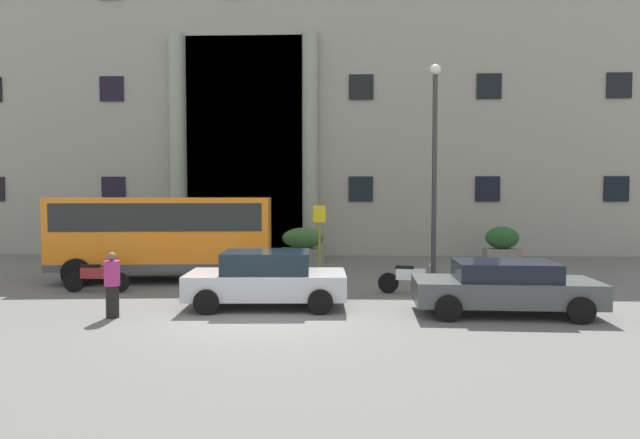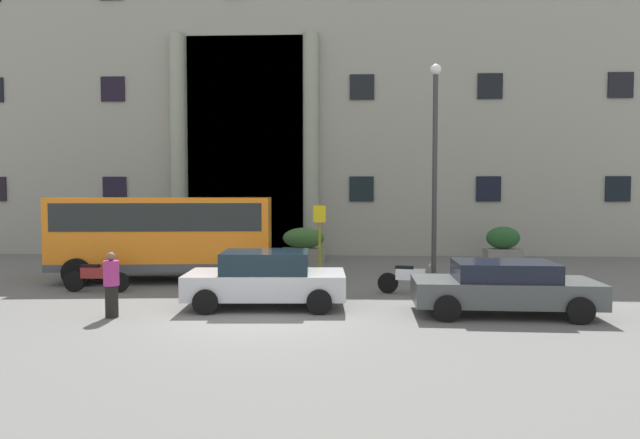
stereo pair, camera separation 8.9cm
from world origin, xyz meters
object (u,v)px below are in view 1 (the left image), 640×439
at_px(hedge_planter_entrance_left, 303,245).
at_px(lamppost_plaza_centre, 435,152).
at_px(motorcycle_near_kerb, 95,277).
at_px(motorcycle_far_end, 264,278).
at_px(hedge_planter_far_west, 171,246).
at_px(bus_stop_sign, 319,232).
at_px(scooter_by_planter, 409,279).
at_px(parked_coupe_end, 505,287).
at_px(hedge_planter_west, 502,245).
at_px(orange_minibus, 165,231).
at_px(parked_compact_extra, 267,278).
at_px(pedestrian_man_crossing, 112,285).

bearing_deg(hedge_planter_entrance_left, lamppost_plaza_centre, -32.25).
bearing_deg(motorcycle_near_kerb, lamppost_plaza_centre, 23.72).
height_order(motorcycle_far_end, lamppost_plaza_centre, lamppost_plaza_centre).
xyz_separation_m(hedge_planter_far_west, lamppost_plaza_centre, (10.53, -2.48, 3.71)).
height_order(bus_stop_sign, scooter_by_planter, bus_stop_sign).
distance_m(parked_coupe_end, lamppost_plaza_centre, 7.92).
xyz_separation_m(bus_stop_sign, hedge_planter_west, (7.58, 3.82, -0.82)).
bearing_deg(lamppost_plaza_centre, orange_minibus, -167.19).
relative_size(bus_stop_sign, motorcycle_near_kerb, 1.26).
distance_m(hedge_planter_entrance_left, motorcycle_far_end, 7.62).
xyz_separation_m(hedge_planter_entrance_left, parked_compact_extra, (-0.30, -9.44, 0.04)).
height_order(hedge_planter_far_west, parked_coupe_end, hedge_planter_far_west).
bearing_deg(parked_compact_extra, hedge_planter_entrance_left, 85.70).
distance_m(parked_compact_extra, lamppost_plaza_centre, 9.01).
height_order(motorcycle_far_end, pedestrian_man_crossing, pedestrian_man_crossing).
bearing_deg(motorcycle_near_kerb, orange_minibus, 59.95).
xyz_separation_m(bus_stop_sign, motorcycle_near_kerb, (-6.53, -3.72, -1.09)).
height_order(parked_compact_extra, pedestrian_man_crossing, pedestrian_man_crossing).
relative_size(scooter_by_planter, motorcycle_near_kerb, 0.96).
bearing_deg(scooter_by_planter, hedge_planter_west, 70.00).
height_order(orange_minibus, parked_compact_extra, orange_minibus).
distance_m(orange_minibus, motorcycle_near_kerb, 2.91).
distance_m(bus_stop_sign, lamppost_plaza_centre, 5.12).
relative_size(hedge_planter_far_west, lamppost_plaza_centre, 0.22).
relative_size(pedestrian_man_crossing, lamppost_plaza_centre, 0.20).
bearing_deg(motorcycle_near_kerb, motorcycle_far_end, 1.06).
relative_size(hedge_planter_far_west, motorcycle_near_kerb, 0.84).
bearing_deg(scooter_by_planter, parked_compact_extra, -140.99).
height_order(orange_minibus, pedestrian_man_crossing, orange_minibus).
distance_m(orange_minibus, parked_coupe_end, 11.05).
bearing_deg(motorcycle_near_kerb, parked_compact_extra, -17.83).
xyz_separation_m(orange_minibus, lamppost_plaza_centre, (9.32, 2.12, 2.76)).
bearing_deg(hedge_planter_far_west, motorcycle_near_kerb, -91.50).
bearing_deg(parked_coupe_end, motorcycle_near_kerb, 169.20).
relative_size(orange_minibus, parked_compact_extra, 1.74).
height_order(hedge_planter_far_west, hedge_planter_entrance_left, hedge_planter_far_west).
xyz_separation_m(bus_stop_sign, pedestrian_man_crossing, (-4.64, -6.99, -0.77)).
height_order(hedge_planter_west, parked_coupe_end, hedge_planter_west).
height_order(orange_minibus, motorcycle_far_end, orange_minibus).
relative_size(hedge_planter_west, parked_compact_extra, 0.37).
relative_size(parked_coupe_end, scooter_by_planter, 2.33).
distance_m(parked_coupe_end, scooter_by_planter, 3.30).
relative_size(motorcycle_near_kerb, lamppost_plaza_centre, 0.26).
xyz_separation_m(hedge_planter_west, scooter_by_planter, (-4.82, -7.48, -0.28)).
height_order(hedge_planter_far_west, scooter_by_planter, hedge_planter_far_west).
distance_m(orange_minibus, hedge_planter_entrance_left, 6.88).
relative_size(bus_stop_sign, hedge_planter_west, 1.65).
bearing_deg(scooter_by_planter, bus_stop_sign, 139.78).
bearing_deg(hedge_planter_far_west, hedge_planter_entrance_left, 7.20).
bearing_deg(pedestrian_man_crossing, motorcycle_near_kerb, 25.65).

